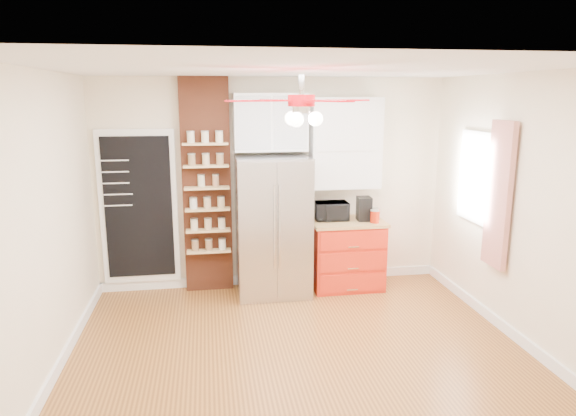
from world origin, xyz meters
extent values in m
plane|color=#975F26|center=(0.00, 0.00, 0.00)|extent=(4.50, 4.50, 0.00)
plane|color=white|center=(0.00, 0.00, 2.70)|extent=(4.50, 4.50, 0.00)
cube|color=#F7E8C6|center=(0.00, 2.00, 1.35)|extent=(4.50, 0.02, 2.70)
cube|color=#F7E8C6|center=(0.00, -2.00, 1.35)|extent=(4.50, 0.02, 2.70)
cube|color=#F7E8C6|center=(-2.25, 0.00, 1.35)|extent=(0.02, 4.00, 2.70)
cube|color=#F7E8C6|center=(2.25, 0.00, 1.35)|extent=(0.02, 4.00, 2.70)
cube|color=white|center=(-1.70, 1.97, 1.10)|extent=(0.95, 0.04, 1.95)
cube|color=black|center=(-1.70, 1.95, 1.10)|extent=(0.82, 0.02, 1.78)
cube|color=brown|center=(-0.85, 1.92, 1.35)|extent=(0.60, 0.16, 2.70)
cube|color=#BCBDC2|center=(-0.05, 1.63, 0.88)|extent=(0.90, 0.70, 1.75)
cube|color=white|center=(-0.05, 1.82, 2.15)|extent=(0.90, 0.35, 0.70)
cube|color=red|center=(0.92, 1.68, 0.43)|extent=(0.90, 0.60, 0.86)
cube|color=#B1874D|center=(0.92, 1.68, 0.88)|extent=(0.94, 0.64, 0.04)
cube|color=white|center=(0.92, 1.85, 1.88)|extent=(0.90, 0.30, 1.15)
cube|color=white|center=(2.23, 0.90, 1.55)|extent=(0.04, 0.75, 1.05)
cube|color=red|center=(2.18, 0.35, 1.45)|extent=(0.06, 0.40, 1.55)
cylinder|color=silver|center=(0.00, 0.00, 2.55)|extent=(0.05, 0.05, 0.20)
cylinder|color=#AE0A13|center=(0.00, 0.00, 2.43)|extent=(0.24, 0.24, 0.10)
sphere|color=white|center=(0.00, 0.00, 2.27)|extent=(0.13, 0.13, 0.13)
imported|color=black|center=(0.72, 1.75, 1.02)|extent=(0.42, 0.29, 0.23)
cube|color=black|center=(1.13, 1.66, 1.05)|extent=(0.18, 0.21, 0.31)
cylinder|color=#A61E09|center=(1.23, 1.51, 0.98)|extent=(0.14, 0.14, 0.15)
cylinder|color=#B4150A|center=(1.29, 1.66, 0.97)|extent=(0.13, 0.13, 0.15)
cylinder|color=beige|center=(-0.91, 1.81, 1.44)|extent=(0.11, 0.11, 0.14)
cylinder|color=#996D4E|center=(-0.74, 1.81, 1.44)|extent=(0.10, 0.10, 0.14)
camera|label=1|loc=(-0.84, -4.52, 2.48)|focal=32.00mm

